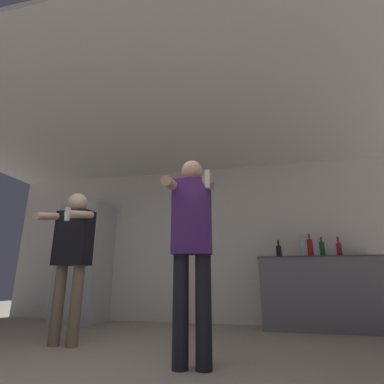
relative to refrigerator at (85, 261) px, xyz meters
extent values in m
cube|color=silver|center=(1.84, 0.37, 0.32)|extent=(7.00, 0.06, 2.55)
cube|color=silver|center=(1.84, -1.33, 1.62)|extent=(7.00, 3.86, 0.05)
cube|color=silver|center=(0.00, 0.01, 0.00)|extent=(0.71, 0.67, 1.91)
cube|color=#B6B6BB|center=(0.00, -0.33, 0.00)|extent=(0.69, 0.01, 1.84)
cylinder|color=#99999E|center=(0.23, -0.36, 0.10)|extent=(0.02, 0.02, 0.86)
cube|color=slate|center=(3.69, 0.06, -0.47)|extent=(1.63, 0.56, 0.97)
cube|color=#38383A|center=(3.69, 0.06, 0.02)|extent=(1.66, 0.59, 0.01)
cylinder|color=maroon|center=(3.99, -0.01, 0.11)|extent=(0.07, 0.07, 0.18)
cylinder|color=maroon|center=(3.99, -0.01, 0.24)|extent=(0.03, 0.03, 0.08)
sphere|color=black|center=(3.99, -0.01, 0.28)|extent=(0.03, 0.03, 0.03)
cylinder|color=black|center=(3.17, -0.01, 0.10)|extent=(0.08, 0.08, 0.16)
cylinder|color=black|center=(3.17, -0.01, 0.22)|extent=(0.03, 0.03, 0.07)
sphere|color=maroon|center=(3.17, -0.01, 0.26)|extent=(0.03, 0.03, 0.03)
cylinder|color=silver|center=(3.51, -0.01, 0.14)|extent=(0.07, 0.07, 0.25)
cylinder|color=silver|center=(3.51, -0.01, 0.30)|extent=(0.03, 0.03, 0.06)
sphere|color=silver|center=(3.51, -0.01, 0.33)|extent=(0.03, 0.03, 0.03)
cylinder|color=#194723|center=(3.77, -0.01, 0.12)|extent=(0.07, 0.07, 0.20)
cylinder|color=#194723|center=(3.77, -0.01, 0.25)|extent=(0.02, 0.02, 0.06)
sphere|color=black|center=(3.77, -0.01, 0.28)|extent=(0.03, 0.03, 0.03)
cylinder|color=maroon|center=(3.61, -0.01, 0.14)|extent=(0.08, 0.08, 0.24)
cylinder|color=maroon|center=(3.61, -0.01, 0.31)|extent=(0.03, 0.03, 0.08)
sphere|color=silver|center=(3.61, -0.01, 0.35)|extent=(0.03, 0.03, 0.03)
cylinder|color=black|center=(2.26, -2.13, -0.52)|extent=(0.13, 0.13, 0.87)
cylinder|color=black|center=(2.45, -2.11, -0.52)|extent=(0.13, 0.13, 0.87)
cube|color=#4C236B|center=(2.36, -2.12, 0.24)|extent=(0.36, 0.24, 0.65)
sphere|color=tan|center=(2.36, -2.12, 0.67)|extent=(0.19, 0.19, 0.19)
cylinder|color=tan|center=(2.22, -2.34, 0.48)|extent=(0.14, 0.43, 0.15)
cylinder|color=tan|center=(2.54, -2.30, 0.48)|extent=(0.14, 0.43, 0.15)
cube|color=white|center=(2.57, -2.50, 0.45)|extent=(0.04, 0.04, 0.14)
cylinder|color=#75664C|center=(0.75, -1.61, -0.55)|extent=(0.12, 0.12, 0.82)
cylinder|color=#75664C|center=(0.97, -1.61, -0.55)|extent=(0.12, 0.12, 0.82)
cube|color=black|center=(0.86, -1.61, 0.17)|extent=(0.40, 0.21, 0.61)
sphere|color=beige|center=(0.86, -1.61, 0.58)|extent=(0.22, 0.22, 0.22)
cylinder|color=beige|center=(0.66, -1.81, 0.39)|extent=(0.09, 0.42, 0.15)
cylinder|color=beige|center=(1.04, -1.82, 0.39)|extent=(0.09, 0.42, 0.15)
cube|color=white|center=(1.03, -2.02, 0.35)|extent=(0.04, 0.04, 0.14)
camera|label=1|loc=(2.94, -4.63, -0.28)|focal=28.00mm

